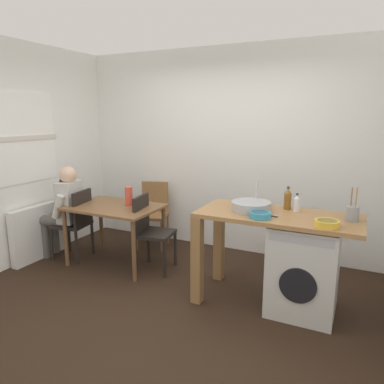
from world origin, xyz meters
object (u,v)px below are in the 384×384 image
Objects in this scene: chair_person_seat at (76,220)px; bottle_tall_green at (288,199)px; chair_spare_by_wall at (154,210)px; washing_machine at (304,268)px; dining_table at (115,214)px; mixing_bowl at (260,215)px; vase at (129,196)px; bottle_squat_brown at (297,203)px; colander at (327,223)px; utensil_crock at (352,213)px; chair_opposite at (150,228)px; seated_person at (64,207)px.

bottle_tall_green is (2.61, 0.15, 0.51)m from chair_person_seat.
chair_person_seat is at bearing 37.72° from chair_spare_by_wall.
dining_table is at bearing 176.23° from washing_machine.
vase is at bearing 165.65° from mixing_bowl.
colander is (0.31, -0.37, -0.05)m from bottle_squat_brown.
colander reaches higher than washing_machine.
vase is (0.70, 0.19, 0.35)m from chair_person_seat.
washing_machine is (2.20, -0.92, -0.08)m from chair_spare_by_wall.
vase is (0.15, 0.10, 0.21)m from dining_table.
utensil_crock is 1.50× the size of colander.
chair_spare_by_wall is 2.69m from colander.
chair_opposite is 1.75m from bottle_squat_brown.
chair_spare_by_wall is 2.76m from utensil_crock.
chair_person_seat is 1.06m from chair_spare_by_wall.
seated_person is 2.79m from bottle_tall_green.
utensil_crock reaches higher than chair_person_seat.
mixing_bowl is 0.99× the size of colander.
utensil_crock is (2.57, -0.87, 0.48)m from chair_spare_by_wall.
washing_machine is at bearing -100.16° from seated_person.
washing_machine is at bearing -44.27° from bottle_tall_green.
colander is 0.86× the size of vase.
chair_opposite is at bearing 174.00° from washing_machine.
bottle_tall_green reaches higher than bottle_squat_brown.
bottle_squat_brown reaches higher than dining_table.
dining_table is 2.19m from bottle_squat_brown.
chair_person_seat is 3.86× the size of vase.
bottle_squat_brown is 0.44m from mixing_bowl.
chair_spare_by_wall reaches higher than dining_table.
chair_opposite reaches higher than washing_machine.
bottle_tall_green is 1.12× the size of colander.
bottle_tall_green is (1.98, -0.71, 0.51)m from chair_spare_by_wall.
bottle_squat_brown is (2.71, 0.09, 0.49)m from chair_person_seat.
bottle_tall_green is at bearing -96.10° from chair_person_seat.
bottle_squat_brown is at bearing 128.50° from washing_machine.
colander is at bearing -8.48° from dining_table.
washing_machine is 0.60m from bottle_squat_brown.
seated_person is at bearing -165.94° from vase.
utensil_crock is (0.75, 0.25, 0.04)m from mixing_bowl.
chair_person_seat is at bearing 178.73° from washing_machine.
mixing_bowl reaches higher than vase.
chair_spare_by_wall is at bearing -45.53° from chair_person_seat.
mixing_bowl is (1.90, -0.35, 0.31)m from dining_table.
bottle_squat_brown is (-0.12, 0.16, 0.57)m from washing_machine.
bottle_tall_green is at bearing 82.80° from chair_opposite.
bottle_squat_brown is at bearing 129.83° from colander.
washing_machine is 2.19m from vase.
dining_table is 0.57m from chair_person_seat.
seated_person is at bearing 175.43° from colander.
utensil_crock is at bearing 18.46° from mixing_bowl.
bottle_tall_green is 1.24× the size of bottle_squat_brown.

